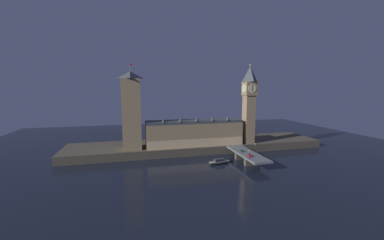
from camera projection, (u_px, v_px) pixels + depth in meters
The scene contains 14 objects.
ground_plane at pixel (212, 162), 171.40m from camera, with size 400.00×400.00×0.00m, color black.
embankment at pixel (198, 145), 208.44m from camera, with size 220.00×42.00×6.49m.
parliament_hall at pixel (194, 133), 195.64m from camera, with size 79.33×17.42×25.04m.
clock_tower at pixel (249, 102), 200.57m from camera, with size 10.50×10.61×67.07m.
victoria_tower at pixel (131, 111), 180.30m from camera, with size 14.16×14.16×65.76m.
bridge at pixel (247, 155), 172.07m from camera, with size 13.31×46.00×6.85m.
car_northbound_lead at pixel (241, 151), 174.53m from camera, with size 2.08×4.20×1.34m.
car_northbound_trail at pixel (250, 155), 162.28m from camera, with size 2.01×4.08×1.53m.
pedestrian_near_rail at pixel (248, 157), 158.86m from camera, with size 0.38×0.38×1.76m.
pedestrian_mid_walk at pixel (257, 152), 169.62m from camera, with size 0.38×0.38×1.61m.
pedestrian_far_rail at pixel (233, 148), 182.30m from camera, with size 0.38×0.38×1.86m.
street_lamp_near at pixel (249, 154), 155.65m from camera, with size 1.34×0.60×6.17m.
street_lamp_mid at pixel (255, 147), 172.79m from camera, with size 1.34×0.60×6.59m.
boat_upstream at pixel (219, 162), 168.24m from camera, with size 17.68×7.17×3.56m.
Camera 1 is at (-54.51, -157.11, 53.78)m, focal length 22.00 mm.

